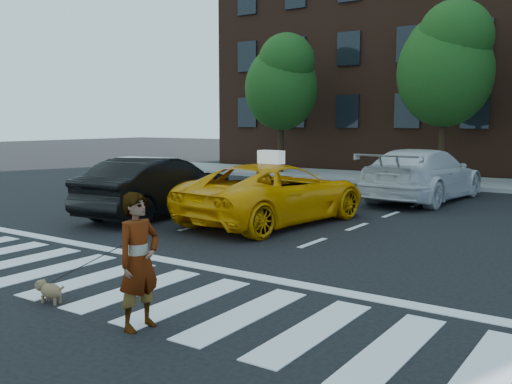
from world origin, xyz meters
TOP-DOWN VIEW (x-y plane):
  - ground at (0.00, 0.00)m, footprint 120.00×120.00m
  - crosswalk at (0.00, 0.00)m, footprint 13.00×2.40m
  - stop_line at (0.00, 1.60)m, footprint 12.00×0.30m
  - sidewalk_far at (0.00, 17.50)m, footprint 30.00×4.00m
  - building at (0.00, 25.00)m, footprint 26.00×10.00m
  - tree_left at (-6.97, 17.00)m, footprint 3.39×3.38m
  - tree_mid at (0.53, 17.00)m, footprint 3.69×3.69m
  - taxi at (-0.34, 6.01)m, footprint 3.10×5.60m
  - black_sedan at (-3.51, 5.13)m, footprint 2.02×4.88m
  - white_suv at (1.40, 12.02)m, footprint 2.65×5.82m
  - woman at (2.23, -1.10)m, footprint 0.43×0.63m
  - dog at (0.45, -1.11)m, footprint 0.54×0.26m
  - taxi_sign at (-0.34, 5.81)m, footprint 0.68×0.36m

SIDE VIEW (x-z plane):
  - ground at x=0.00m, z-range 0.00..0.00m
  - crosswalk at x=0.00m, z-range 0.00..0.01m
  - stop_line at x=0.00m, z-range 0.00..0.01m
  - sidewalk_far at x=0.00m, z-range 0.00..0.15m
  - dog at x=0.45m, z-range 0.03..0.33m
  - taxi at x=-0.34m, z-range 0.00..1.48m
  - black_sedan at x=-3.51m, z-range 0.00..1.57m
  - white_suv at x=1.40m, z-range 0.00..1.65m
  - woman at x=2.23m, z-range 0.00..1.67m
  - taxi_sign at x=-0.34m, z-range 1.48..1.80m
  - tree_left at x=-6.97m, z-range 1.19..7.69m
  - tree_mid at x=0.53m, z-range 1.30..8.40m
  - building at x=0.00m, z-range 0.00..12.00m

